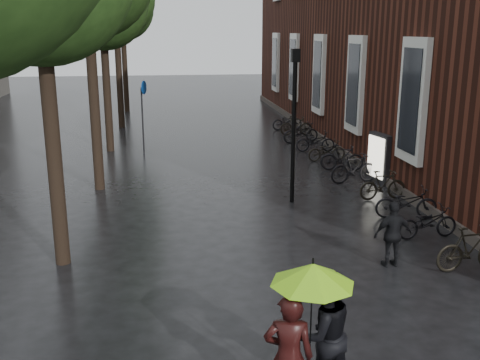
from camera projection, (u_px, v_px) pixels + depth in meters
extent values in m
cube|color=#38160F|center=(439.00, 6.00, 24.78)|extent=(10.00, 33.00, 12.00)
cube|color=silver|center=(414.00, 101.00, 16.28)|extent=(0.25, 1.60, 3.60)
cube|color=black|center=(411.00, 101.00, 16.26)|extent=(0.10, 1.20, 3.00)
cube|color=silver|center=(356.00, 85.00, 21.06)|extent=(0.25, 1.60, 3.60)
cube|color=black|center=(354.00, 85.00, 21.05)|extent=(0.10, 1.20, 3.00)
cube|color=silver|center=(320.00, 74.00, 25.84)|extent=(0.25, 1.60, 3.60)
cube|color=black|center=(318.00, 74.00, 25.83)|extent=(0.10, 1.20, 3.00)
cube|color=silver|center=(295.00, 67.00, 30.62)|extent=(0.25, 1.60, 3.60)
cube|color=black|center=(293.00, 67.00, 30.61)|extent=(0.10, 1.20, 3.00)
cube|color=silver|center=(276.00, 62.00, 35.41)|extent=(0.25, 1.60, 3.60)
cube|color=black|center=(275.00, 62.00, 35.39)|extent=(0.10, 1.20, 3.00)
cube|color=#3F3833|center=(327.00, 139.00, 25.65)|extent=(0.40, 33.00, 0.30)
cylinder|color=black|center=(55.00, 164.00, 11.85)|extent=(0.32, 0.32, 4.51)
cylinder|color=black|center=(95.00, 113.00, 17.56)|extent=(0.32, 0.32, 4.95)
cylinder|color=black|center=(107.00, 99.00, 23.35)|extent=(0.32, 0.32, 4.40)
cylinder|color=black|center=(119.00, 82.00, 29.05)|extent=(0.32, 0.32, 4.79)
cylinder|color=black|center=(125.00, 75.00, 34.81)|extent=(0.32, 0.32, 4.57)
imported|color=black|center=(288.00, 358.00, 7.25)|extent=(0.73, 0.55, 1.80)
imported|color=black|center=(323.00, 334.00, 7.76)|extent=(1.06, 0.92, 1.87)
cylinder|color=black|center=(311.00, 324.00, 7.36)|extent=(0.02, 0.02, 1.42)
cone|color=#83D516|center=(313.00, 274.00, 7.18)|extent=(1.12, 1.12, 0.28)
cylinder|color=black|center=(313.00, 261.00, 7.13)|extent=(0.02, 0.02, 0.08)
imported|color=black|center=(393.00, 234.00, 12.09)|extent=(0.88, 0.42, 1.47)
imported|color=black|center=(471.00, 248.00, 11.94)|extent=(1.69, 0.66, 0.99)
imported|color=black|center=(428.00, 222.00, 13.81)|extent=(1.62, 0.69, 0.83)
imported|color=black|center=(406.00, 203.00, 15.28)|extent=(1.76, 0.86, 0.88)
imported|color=black|center=(383.00, 185.00, 16.96)|extent=(1.55, 0.59, 0.91)
imported|color=black|center=(354.00, 168.00, 18.77)|extent=(1.76, 0.74, 1.03)
imported|color=black|center=(342.00, 158.00, 20.49)|extent=(1.64, 0.73, 0.95)
imported|color=black|center=(327.00, 151.00, 21.99)|extent=(1.62, 0.75, 0.82)
imported|color=black|center=(315.00, 141.00, 23.66)|extent=(1.68, 0.68, 0.86)
imported|color=black|center=(301.00, 133.00, 25.58)|extent=(1.83, 0.98, 0.91)
imported|color=black|center=(296.00, 126.00, 27.31)|extent=(1.60, 0.54, 0.95)
imported|color=black|center=(287.00, 121.00, 28.87)|extent=(1.73, 0.93, 0.86)
cube|color=black|center=(379.00, 158.00, 18.74)|extent=(0.23, 1.11, 1.68)
cube|color=silver|center=(376.00, 157.00, 18.71)|extent=(0.04, 0.93, 1.37)
cylinder|color=black|center=(294.00, 133.00, 16.29)|extent=(0.13, 0.13, 4.19)
cube|color=black|center=(295.00, 55.00, 15.71)|extent=(0.23, 0.23, 0.37)
sphere|color=#FFE5B2|center=(295.00, 55.00, 15.71)|extent=(0.19, 0.19, 0.19)
cylinder|color=#262628|center=(143.00, 121.00, 23.00)|extent=(0.07, 0.07, 2.73)
cylinder|color=#0D3D94|center=(144.00, 87.00, 22.66)|extent=(0.03, 0.55, 0.55)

